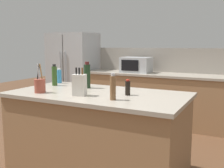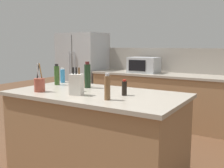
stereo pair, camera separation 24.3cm
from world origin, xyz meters
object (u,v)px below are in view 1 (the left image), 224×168
Objects in this scene: utensil_crock at (40,85)px; wine_bottle at (87,76)px; salt_shaker at (74,81)px; olive_oil_bottle at (54,76)px; dish_soap_bottle at (59,76)px; refrigerator at (73,73)px; pepper_grinder at (113,87)px; knife_block at (80,85)px; microwave at (136,65)px; soy_sauce_bottle at (128,88)px; spice_jar_paprika at (86,83)px; spice_jar_oregano at (81,87)px.

utensil_crock is 0.58m from wine_bottle.
salt_shaker is 0.43× the size of olive_oil_bottle.
salt_shaker is at bearing -15.35° from dish_soap_bottle.
utensil_crock is at bearing -68.53° from olive_oil_bottle.
refrigerator reaches higher than pepper_grinder.
salt_shaker is at bearing 115.71° from knife_block.
pepper_grinder is at bearing -72.90° from microwave.
dish_soap_bottle is 0.32m from salt_shaker.
pepper_grinder is (2.25, -2.51, 0.21)m from refrigerator.
olive_oil_bottle is 1.66× the size of soy_sauce_bottle.
soy_sauce_bottle is (1.19, -0.37, -0.02)m from dish_soap_bottle.
pepper_grinder is at bearing -39.08° from spice_jar_paprika.
dish_soap_bottle reaches higher than spice_jar_oregano.
knife_block is at bearing -67.00° from wine_bottle.
refrigerator is 3.12× the size of microwave.
refrigerator is 16.27× the size of spice_jar_paprika.
spice_jar_oregano is at bearing 33.71° from utensil_crock.
dish_soap_bottle is at bearing 150.55° from pepper_grinder.
refrigerator reaches higher than soy_sauce_bottle.
utensil_crock is 0.60m from spice_jar_paprika.
soy_sauce_bottle is at bearing -18.15° from salt_shaker.
salt_shaker reaches higher than spice_jar_paprika.
microwave is 1.93m from spice_jar_paprika.
knife_block reaches higher than soy_sauce_bottle.
wine_bottle is at bearing -41.94° from spice_jar_paprika.
spice_jar_oregano is (0.34, -0.35, -0.00)m from salt_shaker.
microwave is 2.69× the size of dish_soap_bottle.
refrigerator is 2.38m from olive_oil_bottle.
soy_sauce_bottle is (0.03, 0.28, -0.04)m from pepper_grinder.
spice_jar_paprika is (-0.65, 0.53, -0.07)m from pepper_grinder.
dish_soap_bottle is 0.22m from olive_oil_bottle.
spice_jar_oregano is at bearing -173.93° from soy_sauce_bottle.
knife_block is 0.50m from soy_sauce_bottle.
microwave is at bearing -1.97° from refrigerator.
dish_soap_bottle reaches higher than salt_shaker.
olive_oil_bottle is at bearing -67.38° from dish_soap_bottle.
soy_sauce_bottle is (1.10, -0.17, -0.05)m from olive_oil_bottle.
wine_bottle is at bearing 162.58° from soy_sauce_bottle.
microwave is 2.31m from soy_sauce_bottle.
pepper_grinder is (0.76, -2.46, -0.02)m from microwave.
spice_jar_oregano is 0.57m from pepper_grinder.
salt_shaker is 0.93m from soy_sauce_bottle.
utensil_crock reaches higher than pepper_grinder.
dish_soap_bottle is 0.79× the size of pepper_grinder.
soy_sauce_bottle is (0.62, -0.20, -0.07)m from wine_bottle.
microwave is 1.72× the size of wine_bottle.
soy_sauce_bottle is 0.72m from spice_jar_paprika.
microwave reaches higher than spice_jar_paprika.
spice_jar_oregano is 0.43× the size of pepper_grinder.
knife_block is 0.97m from dish_soap_bottle.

